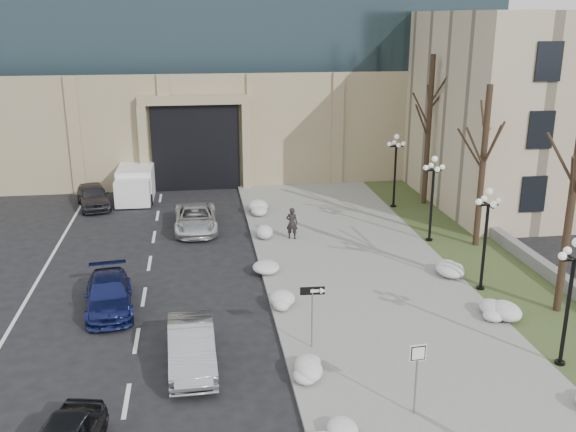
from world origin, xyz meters
name	(u,v)px	position (x,y,z in m)	size (l,w,h in m)	color
sidewalk	(367,283)	(3.50, 14.00, 0.06)	(9.00, 40.00, 0.12)	gray
curb	(269,288)	(-1.00, 14.00, 0.07)	(0.30, 40.00, 0.14)	gray
grass_strip	(501,275)	(10.00, 14.00, 0.05)	(4.00, 40.00, 0.10)	#3A4C26
stone_wall	(521,252)	(12.00, 16.00, 0.35)	(0.50, 30.00, 0.70)	gray
car_b	(192,347)	(-4.41, 7.85, 0.75)	(1.58, 4.53, 1.49)	#94969B
car_c	(109,295)	(-7.81, 12.92, 0.67)	(1.89, 4.65, 1.35)	navy
car_d	(196,218)	(-4.17, 22.86, 0.70)	(2.33, 5.05, 1.40)	silver
car_e	(93,196)	(-10.61, 28.46, 0.76)	(1.80, 4.47, 1.52)	#2F2E33
pedestrian	(292,223)	(0.99, 20.34, 1.00)	(0.64, 0.42, 1.75)	black
box_truck	(137,182)	(-8.06, 30.76, 1.01)	(2.40, 6.58, 2.08)	silver
one_way_sign	(317,298)	(0.08, 8.38, 2.06)	(0.93, 0.25, 2.50)	slate
keep_sign	(417,364)	(2.28, 3.89, 1.80)	(0.53, 0.10, 2.45)	slate
snow_clump_c	(302,371)	(-0.75, 6.49, 0.30)	(1.10, 1.60, 0.36)	silver
snow_clump_d	(290,304)	(-0.37, 11.75, 0.30)	(1.10, 1.60, 0.36)	silver
snow_clump_e	(269,269)	(-0.81, 15.64, 0.30)	(1.10, 1.60, 0.36)	silver
snow_clump_f	(266,234)	(-0.41, 20.71, 0.30)	(1.10, 1.60, 0.36)	silver
snow_clump_g	(258,210)	(-0.40, 25.26, 0.30)	(1.10, 1.60, 0.36)	silver
snow_clump_i	(497,314)	(7.67, 9.59, 0.30)	(1.10, 1.60, 0.36)	silver
snow_clump_j	(450,268)	(7.71, 14.57, 0.30)	(1.10, 1.60, 0.36)	silver
lamppost_a	(571,285)	(8.30, 6.00, 3.07)	(1.18, 1.18, 4.76)	black
lamppost_b	(486,225)	(8.30, 12.50, 3.07)	(1.18, 1.18, 4.76)	black
lamppost_c	(433,187)	(8.30, 19.00, 3.07)	(1.18, 1.18, 4.76)	black
lamppost_d	(396,161)	(8.30, 25.50, 3.07)	(1.18, 1.18, 4.76)	black
tree_near	(575,175)	(10.50, 10.00, 5.83)	(3.20, 3.20, 9.00)	black
tree_mid	(485,144)	(10.50, 18.00, 5.50)	(3.20, 3.20, 8.50)	black
tree_far	(430,110)	(10.50, 26.00, 6.15)	(3.20, 3.20, 9.50)	black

